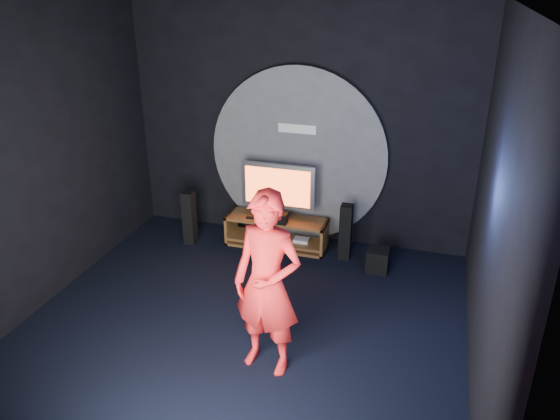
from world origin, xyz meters
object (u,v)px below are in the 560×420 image
Objects in this scene: subwoofer at (378,260)px; player at (267,284)px; tv at (278,188)px; tower_speaker_right at (346,232)px; tower_speaker_left at (189,218)px; media_console at (277,234)px.

subwoofer is 2.55m from player.
player is at bearing -75.33° from tv.
tower_speaker_right is 0.60m from subwoofer.
tower_speaker_left and tower_speaker_right have the same top height.
tv is at bearing 171.40° from tower_speaker_right.
tower_speaker_left is at bearing 139.02° from player.
media_console is 1.37× the size of tv.
tower_speaker_right is 2.58m from player.
subwoofer is 0.17× the size of player.
media_console reaches higher than subwoofer.
tower_speaker_left is at bearing -164.93° from tv.
media_console is 4.63× the size of subwoofer.
tv reaches higher than media_console.
subwoofer is at bearing -13.86° from tv.
media_console is 1.81× the size of tower_speaker_right.
tv is at bearing 113.32° from player.
tv is at bearing 95.74° from media_console.
tower_speaker_right is at bearing -8.60° from tv.
tv is 1.16m from tower_speaker_right.
media_console is 1.81× the size of tower_speaker_left.
subwoofer is at bearing 78.36° from player.
media_console is 0.77× the size of player.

